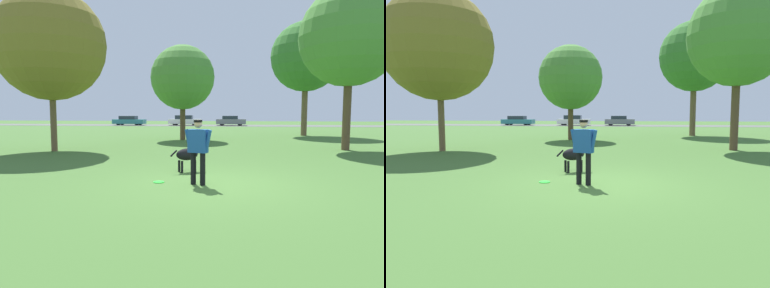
# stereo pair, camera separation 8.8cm
# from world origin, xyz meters

# --- Properties ---
(ground_plane) EXTENTS (120.00, 120.00, 0.00)m
(ground_plane) POSITION_xyz_m (0.00, 0.00, 0.00)
(ground_plane) COLOR #426B2D
(far_road_strip) EXTENTS (120.00, 6.00, 0.01)m
(far_road_strip) POSITION_xyz_m (0.00, 37.02, 0.01)
(far_road_strip) COLOR #5B5B59
(far_road_strip) RESTS_ON ground_plane
(person) EXTENTS (0.70, 0.37, 1.56)m
(person) POSITION_xyz_m (-0.31, -0.17, 0.92)
(person) COLOR black
(person) RESTS_ON ground_plane
(dog) EXTENTS (0.95, 0.72, 0.71)m
(dog) POSITION_xyz_m (-0.77, 1.64, 0.49)
(dog) COLOR black
(dog) RESTS_ON ground_plane
(frisbee) EXTENTS (0.28, 0.28, 0.02)m
(frisbee) POSITION_xyz_m (-1.30, -0.01, 0.01)
(frisbee) COLOR #33D838
(frisbee) RESTS_ON ground_plane
(tree_far_right) EXTENTS (5.10, 5.10, 8.36)m
(tree_far_right) POSITION_xyz_m (5.84, 18.11, 5.79)
(tree_far_right) COLOR brown
(tree_far_right) RESTS_ON ground_plane
(tree_near_right) EXTENTS (4.49, 4.49, 7.39)m
(tree_near_right) POSITION_xyz_m (5.72, 8.21, 5.13)
(tree_near_right) COLOR brown
(tree_near_right) RESTS_ON ground_plane
(tree_mid_center) EXTENTS (4.02, 4.02, 5.93)m
(tree_mid_center) POSITION_xyz_m (-2.62, 13.30, 3.91)
(tree_mid_center) COLOR brown
(tree_mid_center) RESTS_ON ground_plane
(tree_near_left) EXTENTS (4.82, 4.82, 7.07)m
(tree_near_left) POSITION_xyz_m (-7.45, 6.27, 4.66)
(tree_near_left) COLOR brown
(tree_near_left) RESTS_ON ground_plane
(parked_car_teal) EXTENTS (4.39, 1.87, 1.25)m
(parked_car_teal) POSITION_xyz_m (-13.36, 36.85, 0.62)
(parked_car_teal) COLOR teal
(parked_car_teal) RESTS_ON ground_plane
(parked_car_white) EXTENTS (4.35, 1.76, 1.35)m
(parked_car_white) POSITION_xyz_m (-5.76, 37.08, 0.66)
(parked_car_white) COLOR white
(parked_car_white) RESTS_ON ground_plane
(parked_car_grey) EXTENTS (3.88, 1.83, 1.28)m
(parked_car_grey) POSITION_xyz_m (0.35, 36.99, 0.64)
(parked_car_grey) COLOR slate
(parked_car_grey) RESTS_ON ground_plane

